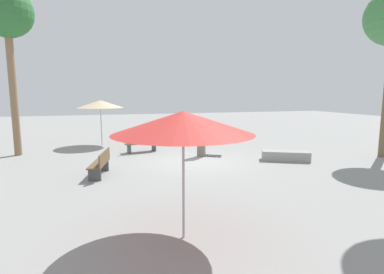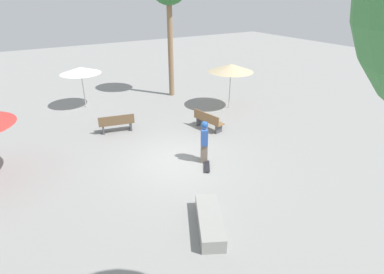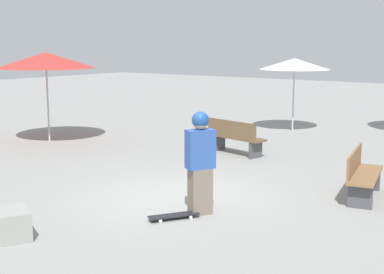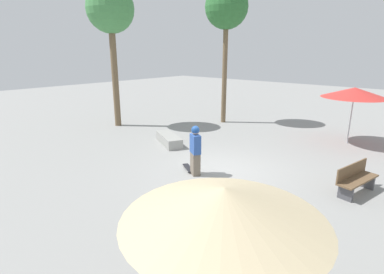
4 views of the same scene
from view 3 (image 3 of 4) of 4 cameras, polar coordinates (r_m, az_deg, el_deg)
name	(u,v)px [view 3 (image 3 of 4)]	position (r m, az deg, el deg)	size (l,w,h in m)	color
ground_plane	(179,198)	(9.53, -1.39, -6.47)	(60.00, 60.00, 0.00)	gray
skater_main	(200,159)	(8.43, 0.88, -2.39)	(0.43, 0.50, 1.65)	#726656
skateboard	(174,216)	(8.39, -1.95, -8.37)	(0.59, 0.78, 0.07)	black
bench_near	(362,175)	(9.85, 17.67, -3.84)	(0.76, 1.66, 0.85)	#47474C
bench_far	(235,137)	(13.12, 4.60, -0.04)	(1.66, 0.77, 0.85)	#47474C
shade_umbrella_red	(46,60)	(15.20, -15.32, 7.91)	(2.66, 2.66, 2.46)	#B7B7BC
shade_umbrella_white	(294,64)	(16.82, 10.87, 7.66)	(2.16, 2.16, 2.25)	#B7B7BC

